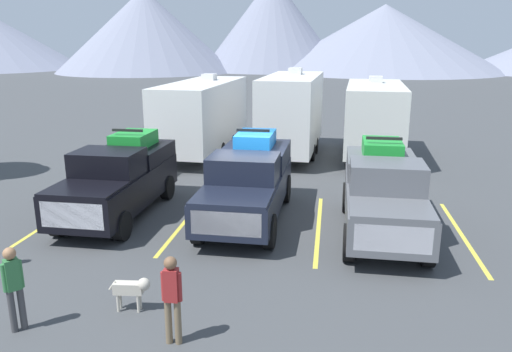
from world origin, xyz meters
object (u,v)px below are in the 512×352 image
camper_trailer_a (203,113)px  dog (133,288)px  camper_trailer_b (292,111)px  pickup_truck_a (119,178)px  person_a (172,294)px  pickup_truck_b (249,180)px  pickup_truck_c (383,191)px  person_c (14,283)px  camper_trailer_c (374,116)px

camper_trailer_a → dog: size_ratio=10.76×
camper_trailer_b → camper_trailer_a: bearing=-179.8°
pickup_truck_a → camper_trailer_b: (4.61, 8.80, 0.94)m
camper_trailer_b → person_a: 15.34m
camper_trailer_b → dog: size_ratio=9.26×
camper_trailer_a → pickup_truck_b: bearing=-67.2°
pickup_truck_c → dog: 7.38m
pickup_truck_c → person_c: 9.41m
pickup_truck_b → dog: 5.95m
pickup_truck_a → camper_trailer_c: bearing=47.0°
pickup_truck_b → person_a: pickup_truck_b is taller
pickup_truck_a → person_a: pickup_truck_a is taller
camper_trailer_a → camper_trailer_c: bearing=1.0°
person_a → dog: 1.56m
pickup_truck_b → pickup_truck_a: bearing=-176.6°
pickup_truck_c → person_c: bearing=-139.6°
pickup_truck_b → dog: bearing=-103.5°
pickup_truck_c → person_a: (-4.16, -6.07, -0.24)m
person_a → person_c: size_ratio=1.01×
pickup_truck_c → camper_trailer_c: 9.37m
pickup_truck_a → camper_trailer_c: (8.33, 8.92, 0.77)m
pickup_truck_c → pickup_truck_b: bearing=170.6°
pickup_truck_c → camper_trailer_c: camper_trailer_c is taller
pickup_truck_a → pickup_truck_b: 4.02m
camper_trailer_c → person_c: size_ratio=4.65×
person_a → pickup_truck_c: bearing=55.6°
pickup_truck_b → person_a: bearing=-92.1°
pickup_truck_b → dog: size_ratio=6.80×
camper_trailer_a → camper_trailer_c: camper_trailer_a is taller
camper_trailer_b → camper_trailer_c: 3.72m
camper_trailer_c → person_c: camper_trailer_c is taller
pickup_truck_a → person_a: (3.76, -6.48, -0.20)m
camper_trailer_a → camper_trailer_c: 7.92m
person_a → dog: bearing=139.4°
pickup_truck_c → camper_trailer_b: (-3.30, 9.21, 0.90)m
pickup_truck_b → camper_trailer_b: (0.61, 8.56, 0.91)m
camper_trailer_b → person_c: 15.82m
camper_trailer_c → pickup_truck_a: bearing=-133.0°
pickup_truck_c → person_c: pickup_truck_c is taller
pickup_truck_a → person_c: bearing=-83.4°
camper_trailer_a → camper_trailer_b: size_ratio=1.16×
camper_trailer_a → person_a: camper_trailer_a is taller
dog → pickup_truck_a: bearing=115.5°
camper_trailer_a → camper_trailer_c: size_ratio=1.18×
pickup_truck_c → person_a: bearing=-124.4°
pickup_truck_a → camper_trailer_b: 9.98m
camper_trailer_b → dog: camper_trailer_b is taller
pickup_truck_a → pickup_truck_b: pickup_truck_b is taller
pickup_truck_a → pickup_truck_c: (7.92, -0.41, 0.04)m
pickup_truck_c → camper_trailer_a: bearing=129.2°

